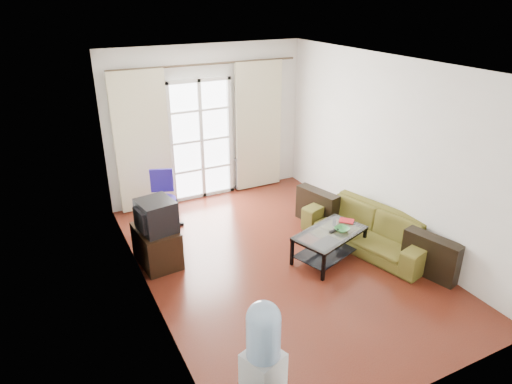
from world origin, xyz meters
TOP-DOWN VIEW (x-y plane):
  - floor at (0.00, 0.00)m, footprint 5.20×5.20m
  - ceiling at (0.00, 0.00)m, footprint 5.20×5.20m
  - wall_back at (0.00, 2.60)m, footprint 3.60×0.02m
  - wall_front at (0.00, -2.60)m, footprint 3.60×0.02m
  - wall_left at (-1.80, 0.00)m, footprint 0.02×5.20m
  - wall_right at (1.80, 0.00)m, footprint 0.02×5.20m
  - french_door at (-0.15, 2.54)m, footprint 1.16×0.06m
  - curtain_rod at (0.00, 2.50)m, footprint 3.30×0.04m
  - curtain_left at (-1.20, 2.48)m, footprint 0.90×0.07m
  - curtain_right at (0.95, 2.48)m, footprint 0.90×0.07m
  - radiator at (0.80, 2.50)m, footprint 0.64×0.12m
  - sofa at (1.37, -0.25)m, footprint 2.36×1.74m
  - coffee_table at (0.66, -0.28)m, footprint 1.18×0.90m
  - bowl at (0.83, -0.32)m, footprint 0.27×0.27m
  - book at (1.01, -0.17)m, footprint 0.37×0.37m
  - remote at (0.73, -0.28)m, footprint 0.17×0.08m
  - tv_stand at (-1.53, 0.71)m, footprint 0.55×0.77m
  - crt_tv at (-1.52, 0.65)m, footprint 0.54×0.54m
  - task_chair at (-1.14, 1.73)m, footprint 0.80×0.80m
  - water_cooler at (-1.47, -2.35)m, footprint 0.36×0.36m

SIDE VIEW (x-z plane):
  - floor at x=0.00m, z-range 0.00..0.00m
  - tv_stand at x=-1.53m, z-range 0.00..0.54m
  - task_chair at x=-1.14m, z-range -0.19..0.73m
  - coffee_table at x=0.66m, z-range 0.06..0.48m
  - sofa at x=1.37m, z-range 0.00..0.58m
  - radiator at x=0.80m, z-range 0.01..0.65m
  - remote at x=0.73m, z-range 0.42..0.44m
  - book at x=1.01m, z-range 0.42..0.44m
  - bowl at x=0.83m, z-range 0.42..0.47m
  - water_cooler at x=-1.47m, z-range 0.03..1.41m
  - crt_tv at x=-1.52m, z-range 0.54..0.97m
  - french_door at x=-0.15m, z-range 0.00..2.15m
  - curtain_left at x=-1.20m, z-range 0.02..2.38m
  - curtain_right at x=0.95m, z-range 0.02..2.38m
  - wall_back at x=0.00m, z-range 0.00..2.70m
  - wall_front at x=0.00m, z-range 0.00..2.70m
  - wall_left at x=-1.80m, z-range 0.00..2.70m
  - wall_right at x=1.80m, z-range 0.00..2.70m
  - curtain_rod at x=0.00m, z-range 2.36..2.40m
  - ceiling at x=0.00m, z-range 2.70..2.70m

